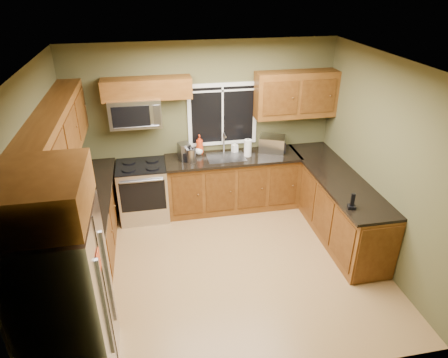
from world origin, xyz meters
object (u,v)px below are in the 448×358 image
object	(u,v)px
soap_bottle_b	(235,146)
cordless_phone	(352,204)
toaster_oven	(272,144)
coffee_maker	(184,152)
kettle	(191,155)
microwave	(135,112)
soap_bottle_c	(199,150)
refrigerator	(66,302)
soap_bottle_a	(200,144)
range	(143,191)
paper_towel_roll	(248,148)

from	to	relation	value
soap_bottle_b	cordless_phone	xyz separation A→B (m)	(1.07, -2.00, -0.03)
toaster_oven	soap_bottle_b	distance (m)	0.62
coffee_maker	cordless_phone	size ratio (longest dim) A/B	1.30
kettle	soap_bottle_b	xyz separation A→B (m)	(0.75, 0.26, -0.03)
kettle	cordless_phone	world-z (taller)	kettle
microwave	toaster_oven	distance (m)	2.24
coffee_maker	soap_bottle_b	xyz separation A→B (m)	(0.84, 0.15, -0.03)
soap_bottle_c	refrigerator	bearing A→B (deg)	-118.67
toaster_oven	soap_bottle_a	xyz separation A→B (m)	(-1.18, 0.13, 0.03)
toaster_oven	microwave	bearing A→B (deg)	179.17
range	coffee_maker	bearing A→B (deg)	3.23
coffee_maker	paper_towel_roll	world-z (taller)	paper_towel_roll
microwave	soap_bottle_a	world-z (taller)	microwave
coffee_maker	kettle	distance (m)	0.14
toaster_oven	soap_bottle_c	size ratio (longest dim) A/B	3.04
soap_bottle_c	cordless_phone	world-z (taller)	cordless_phone
range	soap_bottle_c	size ratio (longest dim) A/B	5.78
kettle	soap_bottle_a	bearing A→B (deg)	59.48
microwave	coffee_maker	xyz separation A→B (m)	(0.69, -0.10, -0.66)
toaster_oven	cordless_phone	world-z (taller)	toaster_oven
microwave	cordless_phone	bearing A→B (deg)	-36.78
coffee_maker	soap_bottle_c	distance (m)	0.31
refrigerator	range	xyz separation A→B (m)	(0.69, 2.77, -0.43)
soap_bottle_c	cordless_phone	distance (m)	2.61
kettle	cordless_phone	size ratio (longest dim) A/B	1.30
paper_towel_roll	soap_bottle_c	bearing A→B (deg)	164.27
refrigerator	paper_towel_roll	size ratio (longest dim) A/B	5.90
kettle	soap_bottle_c	xyz separation A→B (m)	(0.16, 0.27, -0.04)
range	cordless_phone	distance (m)	3.21
toaster_oven	coffee_maker	xyz separation A→B (m)	(-1.45, -0.07, 0.00)
toaster_oven	soap_bottle_a	world-z (taller)	soap_bottle_a
coffee_maker	soap_bottle_c	xyz separation A→B (m)	(0.25, 0.17, -0.05)
soap_bottle_b	soap_bottle_c	world-z (taller)	soap_bottle_b
soap_bottle_a	soap_bottle_b	size ratio (longest dim) A/B	1.70
soap_bottle_b	cordless_phone	world-z (taller)	cordless_phone
refrigerator	soap_bottle_a	distance (m)	3.43
kettle	paper_towel_roll	size ratio (longest dim) A/B	0.89
soap_bottle_c	microwave	bearing A→B (deg)	-175.56
toaster_oven	soap_bottle_b	size ratio (longest dim) A/B	2.60
toaster_oven	soap_bottle_c	xyz separation A→B (m)	(-1.20, 0.10, -0.05)
range	soap_bottle_b	world-z (taller)	soap_bottle_b
coffee_maker	paper_towel_roll	bearing A→B (deg)	-2.49
microwave	refrigerator	bearing A→B (deg)	-103.34
microwave	kettle	bearing A→B (deg)	-14.33
coffee_maker	cordless_phone	xyz separation A→B (m)	(1.91, -1.85, -0.06)
range	soap_bottle_b	xyz separation A→B (m)	(1.53, 0.19, 0.57)
coffee_maker	soap_bottle_b	size ratio (longest dim) A/B	1.44
coffee_maker	refrigerator	bearing A→B (deg)	-116.14
microwave	paper_towel_roll	xyz separation A→B (m)	(1.70, -0.14, -0.65)
soap_bottle_c	coffee_maker	bearing A→B (deg)	-145.83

